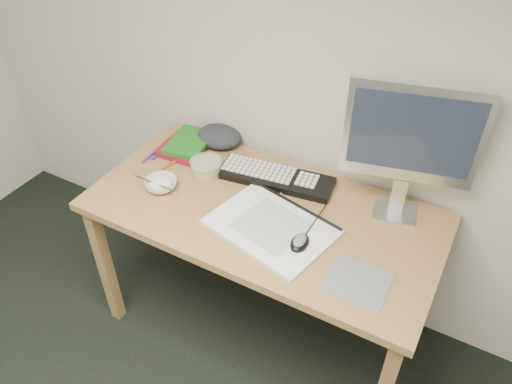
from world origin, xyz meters
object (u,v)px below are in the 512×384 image
desk (263,224)px  rice_bowl (161,184)px  sketchpad (271,227)px  monitor (412,138)px  keyboard (276,178)px

desk → rice_bowl: 0.45m
sketchpad → monitor: bearing=52.8°
monitor → rice_bowl: bearing=-173.2°
desk → monitor: (0.46, 0.24, 0.43)m
monitor → sketchpad: bearing=-153.5°
rice_bowl → monitor: bearing=20.2°
monitor → rice_bowl: monitor is taller
sketchpad → monitor: 0.60m
rice_bowl → keyboard: bearing=35.4°
sketchpad → rice_bowl: size_ratio=3.35×
desk → keyboard: size_ratio=2.86×
keyboard → rice_bowl: bearing=-152.4°
desk → rice_bowl: rice_bowl is taller
sketchpad → monitor: (0.38, 0.32, 0.34)m
sketchpad → monitor: monitor is taller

